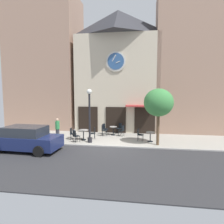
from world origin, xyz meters
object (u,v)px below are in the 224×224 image
Objects in this scene: pedestrian_green at (57,129)px; parked_car_navy at (26,139)px; cafe_table_rightmost at (150,135)px; cafe_chair_facing_wall at (139,134)px; cafe_table_center_right at (113,129)px; cafe_chair_by_entrance at (94,132)px; cafe_chair_curbside at (75,135)px; street_lamp at (90,116)px; cafe_chair_near_tree at (72,133)px; cafe_chair_outer at (105,128)px; cafe_chair_mid_row at (103,130)px; cafe_chair_near_lamp at (122,130)px; street_tree at (159,103)px; cafe_table_near_curb at (83,133)px; cafe_chair_corner at (119,127)px.

pedestrian_green is 0.38× the size of parked_car_navy.
cafe_chair_facing_wall is (-0.79, 0.20, 0.05)m from cafe_table_rightmost.
cafe_table_center_right is 4.60m from pedestrian_green.
cafe_table_rightmost is (3.01, -1.78, 0.00)m from cafe_table_center_right.
cafe_chair_by_entrance is 1.00× the size of cafe_chair_curbside.
street_lamp reaches higher than cafe_chair_near_tree.
cafe_chair_outer is 1.91m from cafe_chair_by_entrance.
pedestrian_green reaches higher than cafe_table_center_right.
street_lamp is 2.71m from cafe_chair_mid_row.
cafe_chair_near_tree is at bearing -177.54° from cafe_table_rightmost.
cafe_chair_by_entrance and cafe_chair_near_lamp have the same top height.
cafe_chair_near_tree is 2.66m from cafe_chair_mid_row.
cafe_chair_by_entrance is 1.00× the size of cafe_chair_near_lamp.
cafe_chair_near_lamp is at bearing 4.92° from cafe_chair_mid_row.
street_lamp is 2.84m from pedestrian_green.
parked_car_navy reaches higher than cafe_chair_near_tree.
cafe_table_rightmost is (-0.47, 0.85, -2.44)m from street_tree.
cafe_chair_near_tree and cafe_chair_near_lamp have the same top height.
parked_car_navy is (-4.02, -4.79, 0.23)m from cafe_chair_mid_row.
cafe_chair_curbside is (-5.87, -0.14, -2.39)m from street_tree.
cafe_chair_mid_row is at bearing 75.19° from street_lamp.
street_tree reaches higher than pedestrian_green.
cafe_table_center_right is 0.88m from cafe_chair_mid_row.
cafe_table_near_curb is 1.98m from pedestrian_green.
cafe_table_rightmost is at bearing 23.87° from parked_car_navy.
cafe_chair_near_tree is (-1.55, 0.62, -1.43)m from street_lamp.
street_tree is 4.33× the size of cafe_chair_facing_wall.
cafe_chair_near_tree is 1.00× the size of cafe_chair_facing_wall.
cafe_chair_near_lamp is 1.00× the size of cafe_chair_mid_row.
cafe_chair_corner and cafe_chair_curbside have the same top height.
street_tree is at bearing 1.37° from cafe_chair_curbside.
cafe_chair_mid_row is at bearing 30.61° from pedestrian_green.
street_lamp is 4.29× the size of cafe_chair_corner.
cafe_chair_outer and cafe_chair_near_lamp have the same top height.
pedestrian_green is at bearing 74.03° from parked_car_navy.
cafe_chair_outer and cafe_chair_by_entrance have the same top height.
cafe_chair_near_tree is 0.21× the size of parked_car_navy.
cafe_table_rightmost is 8.52m from parked_car_navy.
cafe_chair_corner and cafe_chair_near_lamp have the same top height.
cafe_chair_mid_row and cafe_chair_facing_wall have the same top height.
cafe_table_near_curb is at bearing 2.07° from cafe_chair_near_tree.
cafe_chair_near_tree is at bearing 15.47° from pedestrian_green.
street_lamp is at bearing -100.87° from cafe_chair_outer.
cafe_table_center_right is at bearing 149.36° from cafe_table_rightmost.
street_tree reaches higher than cafe_table_near_curb.
cafe_table_center_right is at bearing 30.53° from pedestrian_green.
cafe_chair_corner is at bearing 51.12° from cafe_chair_curbside.
cafe_chair_near_lamp is 1.54m from cafe_chair_mid_row.
pedestrian_green is (-6.16, -0.74, 0.33)m from cafe_chair_facing_wall.
cafe_chair_corner is 1.00× the size of cafe_chair_near_lamp.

